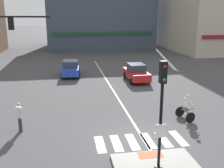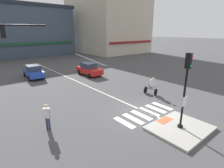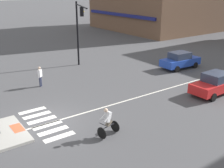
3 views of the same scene
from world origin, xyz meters
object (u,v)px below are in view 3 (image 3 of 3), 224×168
(pedestrian_at_curb_left, at_px, (40,75))
(car_blue_westbound_distant, at_px, (180,60))
(cyclist, at_px, (108,121))
(traffic_light_mast, at_px, (79,25))
(car_red_eastbound_far, at_px, (215,84))

(pedestrian_at_curb_left, bearing_deg, car_blue_westbound_distant, 77.37)
(car_blue_westbound_distant, relative_size, pedestrian_at_curb_left, 2.49)
(cyclist, distance_m, pedestrian_at_curb_left, 9.64)
(pedestrian_at_curb_left, bearing_deg, cyclist, -0.03)
(traffic_light_mast, relative_size, pedestrian_at_curb_left, 3.80)
(cyclist, bearing_deg, traffic_light_mast, 156.95)
(traffic_light_mast, height_order, car_red_eastbound_far, traffic_light_mast)
(car_blue_westbound_distant, xyz_separation_m, cyclist, (6.66, -13.31, 0.06))
(car_blue_westbound_distant, bearing_deg, cyclist, -63.44)
(car_red_eastbound_far, relative_size, cyclist, 2.46)
(cyclist, height_order, pedestrian_at_curb_left, cyclist)
(pedestrian_at_curb_left, bearing_deg, traffic_light_mast, 117.84)
(traffic_light_mast, distance_m, car_red_eastbound_far, 13.38)
(car_blue_westbound_distant, bearing_deg, car_red_eastbound_far, -27.18)
(traffic_light_mast, distance_m, pedestrian_at_curb_left, 6.82)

